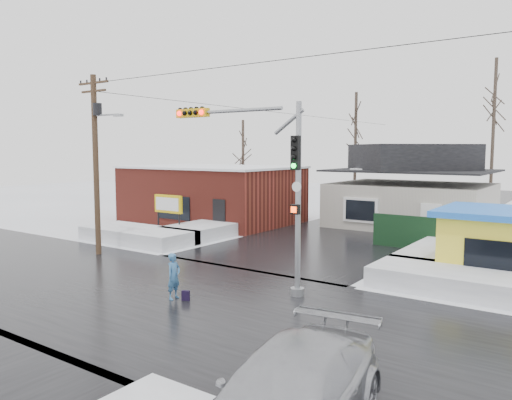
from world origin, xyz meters
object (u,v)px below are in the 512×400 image
Objects in this scene: traffic_signal at (261,170)px; pedestrian at (174,277)px; marquee_sign at (168,205)px; kiosk at (499,243)px; car at (290,399)px; utility_pole at (96,154)px.

traffic_signal is 5.02m from pedestrian.
pedestrian is (9.61, -9.36, -1.10)m from marquee_sign.
kiosk is 15.06m from car.
utility_pole reaches higher than kiosk.
traffic_signal reaches higher than marquee_sign.
utility_pole is 6.87m from marquee_sign.
car is at bearing -52.68° from traffic_signal.
pedestrian is at bearing 139.18° from car.
traffic_signal is 1.52× the size of kiosk.
marquee_sign reaches higher than pedestrian.
marquee_sign is 0.44× the size of car.
marquee_sign is 13.46m from pedestrian.
kiosk is at bearing 1.55° from marquee_sign.
kiosk is at bearing 44.84° from traffic_signal.
traffic_signal is 10.71m from car.
pedestrian is 0.29× the size of car.
marquee_sign is at bearing 41.33° from pedestrian.
pedestrian is (-1.83, -2.84, -3.71)m from traffic_signal.
kiosk is 13.30m from pedestrian.
traffic_signal is 10.39m from utility_pole.
utility_pole is 3.53× the size of marquee_sign.
utility_pole is 10.13m from pedestrian.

